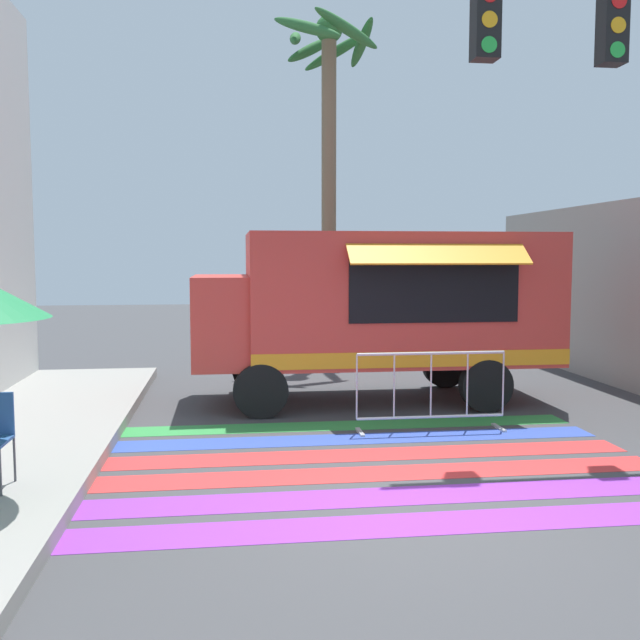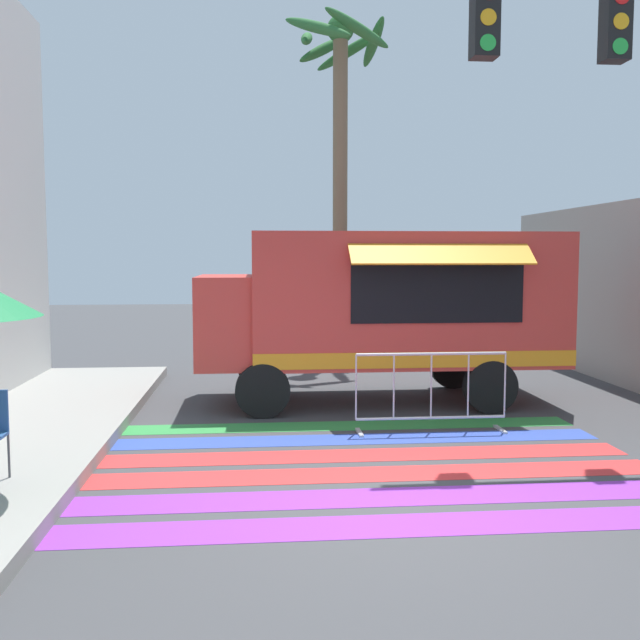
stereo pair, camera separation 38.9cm
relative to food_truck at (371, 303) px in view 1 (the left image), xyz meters
The scene contains 6 objects.
ground_plane 5.27m from the food_truck, 97.62° to the right, with size 60.00×60.00×0.00m, color #424244.
crosswalk_painted 4.01m from the food_truck, 100.46° to the right, with size 6.40×4.36×0.01m.
food_truck is the anchor object (origin of this frame).
traffic_signal_pole 4.73m from the food_truck, 46.45° to the right, with size 3.91×0.29×6.21m.
barricade_front 2.46m from the food_truck, 79.28° to the right, with size 2.10×0.44×1.11m.
palm_tree 5.86m from the food_truck, 91.07° to the left, with size 2.45×2.56×7.71m.
Camera 1 is at (-1.69, -6.60, 2.40)m, focal length 40.00 mm.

